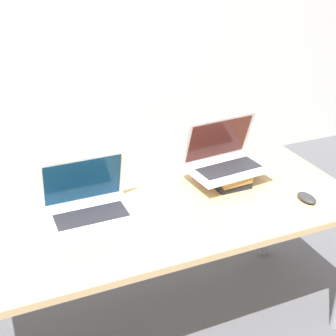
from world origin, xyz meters
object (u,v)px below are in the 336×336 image
laptop_on_books (224,158)px  mouse (307,198)px  wireless_keyboard (267,211)px  notepad (330,195)px  laptop_left (88,203)px  book_stack (224,175)px

laptop_on_books → mouse: 0.41m
wireless_keyboard → notepad: bearing=1.2°
wireless_keyboard → mouse: size_ratio=2.82×
mouse → laptop_on_books: bearing=128.2°
laptop_on_books → wireless_keyboard: size_ratio=1.28×
laptop_on_books → laptop_left: bearing=-176.3°
laptop_left → wireless_keyboard: size_ratio=1.22×
notepad → book_stack: bearing=139.1°
notepad → wireless_keyboard: bearing=-178.8°
book_stack → wireless_keyboard: size_ratio=0.89×
notepad → laptop_left: bearing=164.8°
laptop_left → mouse: bearing=-16.4°
book_stack → laptop_on_books: (-0.00, 0.01, 0.08)m
laptop_left → laptop_on_books: bearing=3.7°
wireless_keyboard → mouse: mouse is taller
laptop_on_books → notepad: (0.36, -0.32, -0.11)m
book_stack → wireless_keyboard: (0.03, -0.32, -0.03)m
laptop_left → notepad: size_ratio=1.46×
mouse → notepad: mouse is taller
book_stack → laptop_on_books: laptop_on_books is taller
book_stack → laptop_on_books: bearing=92.4°
laptop_left → mouse: 0.94m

